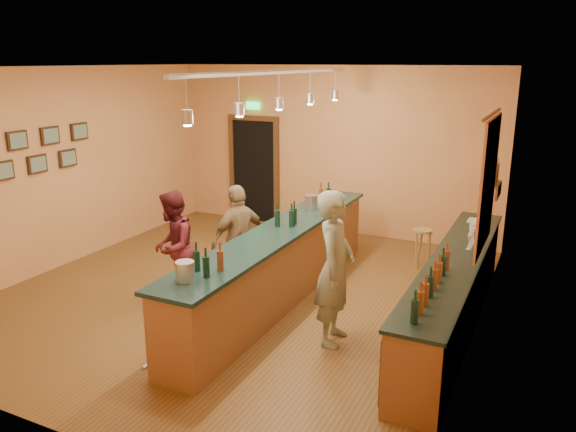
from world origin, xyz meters
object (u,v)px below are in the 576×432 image
at_px(back_counter, 453,292).
at_px(bartender, 335,268).
at_px(customer_a, 173,247).
at_px(customer_b, 239,239).
at_px(bar_stool, 423,238).
at_px(tasting_bar, 279,260).

xyz_separation_m(back_counter, bartender, (-1.23, -0.95, 0.45)).
bearing_deg(back_counter, bartender, -142.07).
bearing_deg(customer_a, bartender, 66.17).
bearing_deg(back_counter, customer_b, -177.72).
bearing_deg(bar_stool, customer_b, -135.50).
bearing_deg(bar_stool, back_counter, -67.30).
height_order(back_counter, bar_stool, back_counter).
bearing_deg(bartender, bar_stool, -15.38).
bearing_deg(bartender, customer_a, 78.43).
bearing_deg(customer_a, customer_b, 116.01).
xyz_separation_m(bartender, customer_b, (-1.80, 0.83, -0.14)).
bearing_deg(bartender, tasting_bar, 47.21).
relative_size(back_counter, customer_a, 2.88).
bearing_deg(customer_b, customer_a, -21.06).
bearing_deg(bartender, customer_b, 57.02).
height_order(tasting_bar, customer_b, customer_b).
relative_size(customer_b, bar_stool, 2.49).
bearing_deg(customer_a, back_counter, 82.00).
xyz_separation_m(tasting_bar, customer_b, (-0.68, 0.06, 0.19)).
bearing_deg(bar_stool, bartender, -97.28).
xyz_separation_m(bartender, bar_stool, (0.38, 2.98, -0.44)).
bearing_deg(tasting_bar, customer_a, -154.90).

